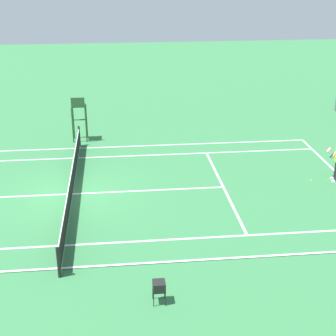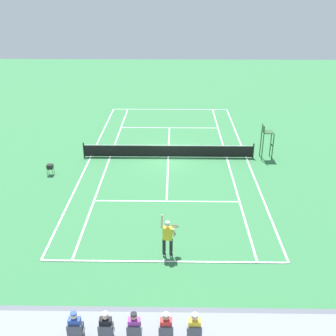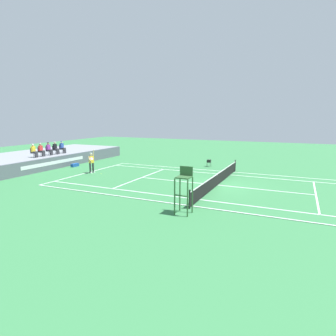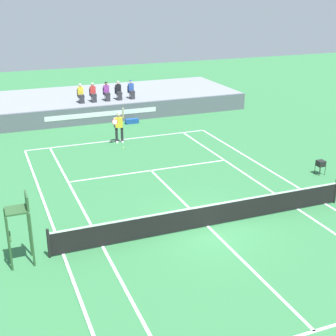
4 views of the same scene
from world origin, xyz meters
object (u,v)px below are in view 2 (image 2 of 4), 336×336
object	(u,v)px
spectator_seated_2	(135,328)
spectator_seated_4	(76,327)
ball_hopper	(50,166)
spectator_seated_3	(106,328)
tennis_player	(168,237)
spectator_seated_1	(166,328)
spectator_seated_0	(194,329)
umpire_chair	(267,137)
tennis_ball	(170,242)
equipment_bag	(113,314)

from	to	relation	value
spectator_seated_2	spectator_seated_4	xyz separation A→B (m)	(1.78, 0.00, 0.00)
spectator_seated_2	ball_hopper	bearing A→B (deg)	-65.07
spectator_seated_3	tennis_player	xyz separation A→B (m)	(-1.76, -6.02, -0.79)
spectator_seated_1	spectator_seated_0	bearing A→B (deg)	180.00
spectator_seated_1	umpire_chair	bearing A→B (deg)	-110.61
spectator_seated_2	spectator_seated_3	distance (m)	0.85
spectator_seated_2	ball_hopper	xyz separation A→B (m)	(6.75, -14.52, -1.22)
tennis_ball	umpire_chair	world-z (taller)	umpire_chair
tennis_player	ball_hopper	xyz separation A→B (m)	(7.65, -8.50, -0.42)
spectator_seated_3	ball_hopper	bearing A→B (deg)	-67.90
tennis_ball	ball_hopper	world-z (taller)	ball_hopper
spectator_seated_3	equipment_bag	bearing A→B (deg)	-84.81
spectator_seated_3	spectator_seated_0	bearing A→B (deg)	180.00
spectator_seated_1	spectator_seated_2	size ratio (longest dim) A/B	1.00
spectator_seated_3	umpire_chair	world-z (taller)	same
equipment_bag	umpire_chair	bearing A→B (deg)	-119.42
equipment_bag	ball_hopper	size ratio (longest dim) A/B	1.29
spectator_seated_1	tennis_player	world-z (taller)	spectator_seated_1
spectator_seated_1	umpire_chair	distance (m)	18.67
spectator_seated_1	equipment_bag	xyz separation A→B (m)	(2.01, -2.25, -1.63)
umpire_chair	ball_hopper	bearing A→B (deg)	11.68
umpire_chair	tennis_ball	bearing A→B (deg)	57.87
spectator_seated_3	tennis_player	size ratio (longest dim) A/B	0.61
spectator_seated_4	equipment_bag	distance (m)	2.87
spectator_seated_2	spectator_seated_4	distance (m)	1.78
spectator_seated_4	spectator_seated_3	bearing A→B (deg)	180.00
spectator_seated_2	umpire_chair	bearing A→B (deg)	-113.30
spectator_seated_0	tennis_player	distance (m)	6.13
umpire_chair	equipment_bag	distance (m)	17.53
spectator_seated_1	umpire_chair	world-z (taller)	same
spectator_seated_0	umpire_chair	bearing A→B (deg)	-108.15
spectator_seated_4	umpire_chair	world-z (taller)	same
spectator_seated_0	tennis_ball	size ratio (longest dim) A/B	18.60
umpire_chair	equipment_bag	world-z (taller)	umpire_chair
spectator_seated_4	equipment_bag	xyz separation A→B (m)	(-0.72, -2.25, -1.63)
equipment_bag	ball_hopper	bearing A→B (deg)	-65.11
tennis_player	equipment_bag	xyz separation A→B (m)	(1.96, 3.76, -0.83)
spectator_seated_2	spectator_seated_3	world-z (taller)	same
tennis_ball	equipment_bag	world-z (taller)	equipment_bag
tennis_player	umpire_chair	xyz separation A→B (m)	(-6.62, -11.45, 0.56)
spectator_seated_4	tennis_ball	distance (m)	7.80
spectator_seated_4	equipment_bag	world-z (taller)	spectator_seated_4
equipment_bag	ball_hopper	world-z (taller)	ball_hopper
spectator_seated_3	tennis_ball	world-z (taller)	spectator_seated_3
ball_hopper	spectator_seated_4	bearing A→B (deg)	108.89
tennis_player	equipment_bag	bearing A→B (deg)	62.46
spectator_seated_2	ball_hopper	size ratio (longest dim) A/B	1.81
tennis_ball	tennis_player	bearing A→B (deg)	85.05
spectator_seated_1	spectator_seated_2	world-z (taller)	same
spectator_seated_2	tennis_ball	bearing A→B (deg)	-98.01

